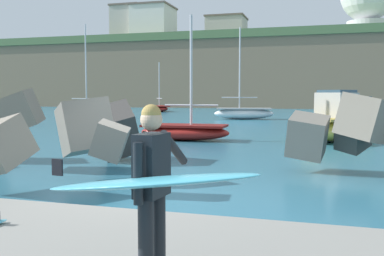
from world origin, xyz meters
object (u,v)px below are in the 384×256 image
Objects in this scene: surfer_with_board at (149,184)px; boat_near_centre at (185,131)px; station_building_west at (131,24)px; boat_mid_centre at (159,108)px; boat_near_right at (340,124)px; station_building_central at (227,32)px; boat_far_left at (244,113)px; boat_far_centre at (356,112)px; boat_far_right at (90,112)px; station_building_east at (154,23)px.

boat_near_centre is (-4.41, 15.28, -0.85)m from surfer_with_board.
boat_mid_centre is at bearing -59.34° from station_building_west.
station_building_central is at bearing 106.12° from boat_near_right.
boat_mid_centre is at bearing 112.72° from boat_near_centre.
station_building_west reaches higher than station_building_central.
station_building_west is at bearing 120.66° from boat_mid_centre.
boat_far_left is (-0.18, 17.32, 0.12)m from boat_near_centre.
boat_far_centre is 53.51m from station_building_central.
station_building_west reaches higher than boat_mid_centre.
surfer_with_board is at bearing -78.66° from station_building_central.
boat_near_right reaches higher than surfer_with_board.
station_building_central is at bearing 101.34° from surfer_with_board.
station_building_west is (-14.49, 24.44, 14.36)m from boat_mid_centre.
station_building_west is (-31.70, 70.30, 13.50)m from surfer_with_board.
boat_far_right is (-20.64, 14.07, -0.26)m from boat_near_right.
boat_mid_centre is at bearing 110.57° from surfer_with_board.
boat_far_centre is 23.31m from boat_far_right.
boat_far_left is 13.70m from boat_far_right.
station_building_central is (-12.28, 67.94, 14.18)m from boat_near_centre.
boat_near_right is 0.73× the size of boat_far_left.
boat_near_centre is at bearing -89.41° from boat_far_left.
boat_far_left is at bearing -158.79° from boat_far_centre.
station_building_east reaches higher than boat_near_centre.
station_building_central is (1.52, 52.05, 14.12)m from boat_far_right.
boat_far_left is 45.24m from station_building_east.
boat_near_centre is at bearing -63.61° from station_building_west.
station_building_central is 1.05× the size of station_building_east.
surfer_with_board is at bearing -59.71° from boat_far_right.
boat_near_centre is at bearing -67.39° from station_building_east.
boat_far_right reaches higher than boat_far_left.
boat_far_right is (-22.78, -4.98, -0.13)m from boat_far_centre.
station_building_west is at bearing 122.69° from boat_near_right.
boat_far_centre is (4.57, 36.16, -0.67)m from surfer_with_board.
station_building_east is (-9.71, 23.48, 14.23)m from boat_mid_centre.
boat_near_centre is 0.95× the size of boat_mid_centre.
boat_far_right is 41.62m from station_building_east.
boat_far_left reaches higher than boat_near_centre.
station_building_east is at bearing 121.31° from boat_far_left.
boat_near_centre is 33.15m from boat_mid_centre.
boat_far_right is at bearing -174.02° from boat_far_left.
station_building_west reaches higher than station_building_east.
surfer_with_board is 0.29× the size of station_building_east.
boat_far_right reaches higher than boat_mid_centre.
boat_far_left reaches higher than boat_near_right.
boat_far_centre is (8.97, 20.88, 0.18)m from boat_near_centre.
boat_far_centre is (2.14, 19.05, -0.13)m from boat_near_right.
boat_near_right is 70.21m from station_building_central.
boat_far_centre is 51.78m from station_building_west.
station_building_west reaches higher than boat_near_right.
surfer_with_board is 78.29m from station_building_west.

